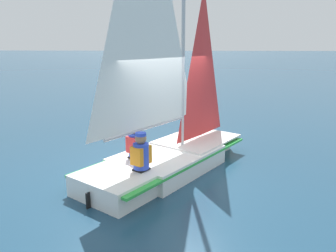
% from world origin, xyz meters
% --- Properties ---
extents(ground_plane, '(260.00, 260.00, 0.00)m').
position_xyz_m(ground_plane, '(0.00, 0.00, 0.00)').
color(ground_plane, navy).
extents(sailboat_main, '(4.51, 3.73, 6.17)m').
position_xyz_m(sailboat_main, '(-0.04, 0.03, 0.88)').
color(sailboat_main, white).
rests_on(sailboat_main, ground_plane).
extents(sailor_helm, '(0.43, 0.42, 1.16)m').
position_xyz_m(sailor_helm, '(-0.43, 0.65, 0.62)').
color(sailor_helm, black).
rests_on(sailor_helm, ground_plane).
extents(sailor_crew, '(0.43, 0.42, 1.16)m').
position_xyz_m(sailor_crew, '(-1.13, 0.43, 0.63)').
color(sailor_crew, black).
rests_on(sailor_crew, ground_plane).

